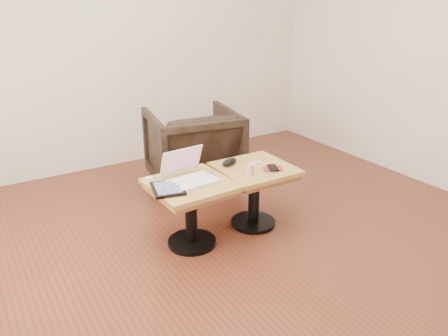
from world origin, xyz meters
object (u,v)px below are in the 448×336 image
striped_cup (250,170)px  armchair (193,148)px  side_table_right (254,182)px  laptop (189,174)px  side_table_left (191,198)px

striped_cup → armchair: size_ratio=0.10×
striped_cup → armchair: 1.07m
side_table_right → striped_cup: size_ratio=6.85×
laptop → side_table_right: bearing=-8.4°
striped_cup → armchair: (0.10, 1.06, -0.16)m
side_table_right → side_table_left: bearing=-179.0°
laptop → armchair: bearing=56.2°
side_table_left → laptop: size_ratio=1.66×
side_table_right → laptop: size_ratio=1.61×
side_table_right → armchair: bearing=91.9°
laptop → armchair: size_ratio=0.42×
striped_cup → laptop: bearing=161.1°
laptop → striped_cup: laptop is taller
armchair → side_table_left: bearing=71.4°
laptop → armchair: armchair is taller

